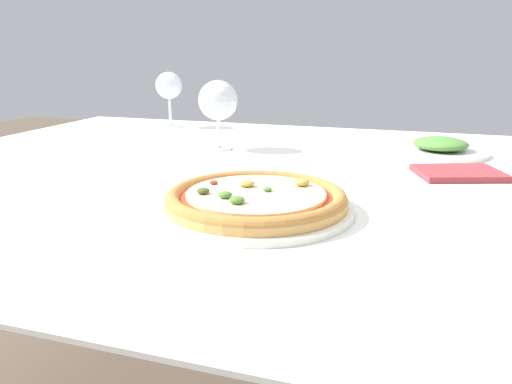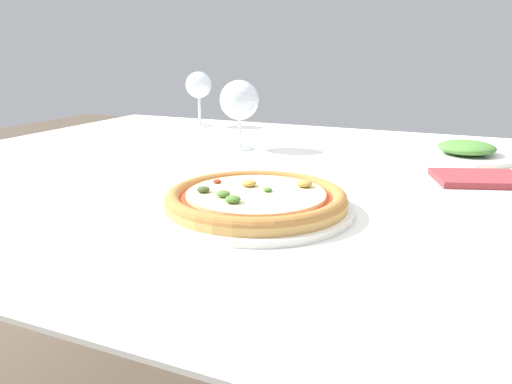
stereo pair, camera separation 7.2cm
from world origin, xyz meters
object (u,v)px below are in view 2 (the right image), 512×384
object	(u,v)px
dining_table	(249,203)
pizza_plate	(256,200)
wine_glass_far_left	(199,87)
wine_glass_far_right	(239,101)
side_plate	(466,152)

from	to	relation	value
dining_table	pizza_plate	world-z (taller)	pizza_plate
dining_table	wine_glass_far_left	bearing A→B (deg)	129.32
pizza_plate	wine_glass_far_left	xyz separation A→B (m)	(-0.50, 0.69, 0.10)
wine_glass_far_right	pizza_plate	bearing A→B (deg)	-61.46
wine_glass_far_right	side_plate	bearing A→B (deg)	11.49
pizza_plate	wine_glass_far_right	bearing A→B (deg)	118.54
dining_table	wine_glass_far_right	xyz separation A→B (m)	(-0.11, 0.18, 0.18)
dining_table	pizza_plate	bearing A→B (deg)	-63.00
wine_glass_far_left	side_plate	distance (m)	0.79
pizza_plate	side_plate	distance (m)	0.58
dining_table	pizza_plate	xyz separation A→B (m)	(0.12, -0.24, 0.09)
dining_table	side_plate	bearing A→B (deg)	36.07
dining_table	wine_glass_far_left	distance (m)	0.62
pizza_plate	wine_glass_far_left	size ratio (longest dim) A/B	1.74
pizza_plate	wine_glass_far_right	size ratio (longest dim) A/B	1.77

